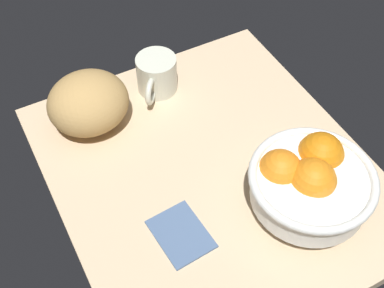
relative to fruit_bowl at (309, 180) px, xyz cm
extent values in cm
cube|color=beige|center=(14.36, 11.63, -7.81)|extent=(66.82, 58.47, 3.00)
cylinder|color=white|center=(-0.80, 0.20, -5.09)|extent=(8.09, 8.09, 2.44)
cylinder|color=white|center=(-0.80, 0.20, -0.96)|extent=(20.95, 20.95, 5.82)
torus|color=white|center=(-0.80, 0.20, 1.95)|extent=(22.55, 22.55, 1.60)
sphere|color=orange|center=(-1.62, 0.30, 0.63)|extent=(7.44, 7.44, 7.44)
sphere|color=orange|center=(3.22, -4.57, 0.84)|extent=(8.60, 8.60, 8.60)
sphere|color=orange|center=(3.75, 3.83, 0.73)|extent=(8.01, 8.01, 8.01)
sphere|color=orange|center=(-0.80, 0.20, 0.82)|extent=(8.54, 8.54, 8.54)
ellipsoid|color=tan|center=(36.85, 27.44, -0.58)|extent=(16.87, 17.89, 11.46)
cube|color=slate|center=(4.28, 23.38, -5.87)|extent=(11.74, 9.25, 0.88)
cylinder|color=silver|center=(39.57, 10.95, -2.18)|extent=(8.72, 8.72, 8.27)
torus|color=silver|center=(35.23, 14.43, -2.18)|extent=(5.30, 4.58, 5.83)
camera|label=1|loc=(-36.50, 42.96, 73.80)|focal=48.07mm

